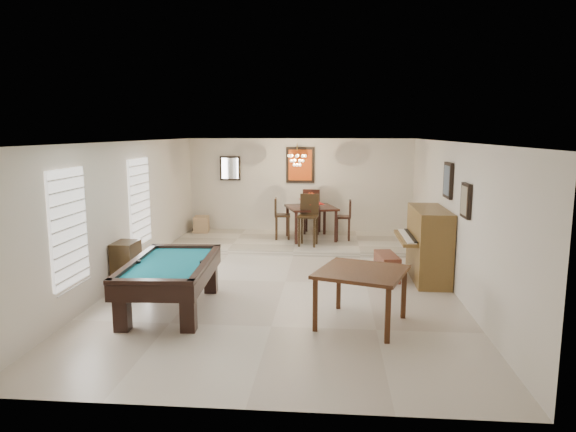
# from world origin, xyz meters

# --- Properties ---
(ground_plane) EXTENTS (6.00, 9.00, 0.02)m
(ground_plane) POSITION_xyz_m (0.00, 0.00, -0.01)
(ground_plane) COLOR beige
(wall_back) EXTENTS (6.00, 0.04, 2.60)m
(wall_back) POSITION_xyz_m (0.00, 4.50, 1.30)
(wall_back) COLOR silver
(wall_back) RESTS_ON ground_plane
(wall_front) EXTENTS (6.00, 0.04, 2.60)m
(wall_front) POSITION_xyz_m (0.00, -4.50, 1.30)
(wall_front) COLOR silver
(wall_front) RESTS_ON ground_plane
(wall_left) EXTENTS (0.04, 9.00, 2.60)m
(wall_left) POSITION_xyz_m (-3.00, 0.00, 1.30)
(wall_left) COLOR silver
(wall_left) RESTS_ON ground_plane
(wall_right) EXTENTS (0.04, 9.00, 2.60)m
(wall_right) POSITION_xyz_m (3.00, 0.00, 1.30)
(wall_right) COLOR silver
(wall_right) RESTS_ON ground_plane
(ceiling) EXTENTS (6.00, 9.00, 0.04)m
(ceiling) POSITION_xyz_m (0.00, 0.00, 2.60)
(ceiling) COLOR white
(ceiling) RESTS_ON wall_back
(dining_step) EXTENTS (6.00, 2.50, 0.12)m
(dining_step) POSITION_xyz_m (0.00, 3.25, 0.06)
(dining_step) COLOR beige
(dining_step) RESTS_ON ground_plane
(window_left_front) EXTENTS (0.06, 1.00, 1.70)m
(window_left_front) POSITION_xyz_m (-2.97, -2.20, 1.40)
(window_left_front) COLOR white
(window_left_front) RESTS_ON wall_left
(window_left_rear) EXTENTS (0.06, 1.00, 1.70)m
(window_left_rear) POSITION_xyz_m (-2.97, 0.60, 1.40)
(window_left_rear) COLOR white
(window_left_rear) RESTS_ON wall_left
(pool_table) EXTENTS (1.34, 2.31, 0.75)m
(pool_table) POSITION_xyz_m (-1.66, -1.65, 0.37)
(pool_table) COLOR black
(pool_table) RESTS_ON ground_plane
(square_table) EXTENTS (1.50, 1.50, 0.81)m
(square_table) POSITION_xyz_m (1.29, -2.04, 0.41)
(square_table) COLOR #371C0D
(square_table) RESTS_ON ground_plane
(upright_piano) EXTENTS (0.91, 1.63, 1.36)m
(upright_piano) POSITION_xyz_m (2.52, 0.40, 0.68)
(upright_piano) COLOR brown
(upright_piano) RESTS_ON ground_plane
(piano_bench) EXTENTS (0.45, 0.89, 0.47)m
(piano_bench) POSITION_xyz_m (1.92, 0.40, 0.24)
(piano_bench) COLOR brown
(piano_bench) RESTS_ON ground_plane
(apothecary_chest) EXTENTS (0.38, 0.57, 0.85)m
(apothecary_chest) POSITION_xyz_m (-2.78, -0.67, 0.43)
(apothecary_chest) COLOR black
(apothecary_chest) RESTS_ON ground_plane
(dining_table) EXTENTS (1.42, 1.42, 0.94)m
(dining_table) POSITION_xyz_m (0.34, 3.37, 0.59)
(dining_table) COLOR black
(dining_table) RESTS_ON dining_step
(flower_vase) EXTENTS (0.15, 0.15, 0.24)m
(flower_vase) POSITION_xyz_m (0.34, 3.37, 1.18)
(flower_vase) COLOR #B02C0F
(flower_vase) RESTS_ON dining_table
(dining_chair_south) EXTENTS (0.50, 0.50, 1.20)m
(dining_chair_south) POSITION_xyz_m (0.30, 2.61, 0.72)
(dining_chair_south) COLOR black
(dining_chair_south) RESTS_ON dining_step
(dining_chair_north) EXTENTS (0.48, 0.48, 1.19)m
(dining_chair_north) POSITION_xyz_m (0.34, 4.11, 0.71)
(dining_chair_north) COLOR black
(dining_chair_north) RESTS_ON dining_step
(dining_chair_west) EXTENTS (0.41, 0.41, 1.03)m
(dining_chair_west) POSITION_xyz_m (-0.37, 3.32, 0.63)
(dining_chair_west) COLOR black
(dining_chair_west) RESTS_ON dining_step
(dining_chair_east) EXTENTS (0.37, 0.37, 0.99)m
(dining_chair_east) POSITION_xyz_m (1.14, 3.34, 0.61)
(dining_chair_east) COLOR black
(dining_chair_east) RESTS_ON dining_step
(corner_bench) EXTENTS (0.43, 0.51, 0.42)m
(corner_bench) POSITION_xyz_m (-2.62, 4.03, 0.33)
(corner_bench) COLOR tan
(corner_bench) RESTS_ON dining_step
(chandelier) EXTENTS (0.44, 0.44, 0.60)m
(chandelier) POSITION_xyz_m (0.00, 3.20, 2.20)
(chandelier) COLOR #FFE5B2
(chandelier) RESTS_ON ceiling
(back_painting) EXTENTS (0.75, 0.06, 0.95)m
(back_painting) POSITION_xyz_m (0.00, 4.46, 1.90)
(back_painting) COLOR #D84C14
(back_painting) RESTS_ON wall_back
(back_mirror) EXTENTS (0.55, 0.06, 0.65)m
(back_mirror) POSITION_xyz_m (-1.90, 4.46, 1.80)
(back_mirror) COLOR white
(back_mirror) RESTS_ON wall_back
(right_picture_upper) EXTENTS (0.06, 0.55, 0.65)m
(right_picture_upper) POSITION_xyz_m (2.96, 0.30, 1.90)
(right_picture_upper) COLOR slate
(right_picture_upper) RESTS_ON wall_right
(right_picture_lower) EXTENTS (0.06, 0.45, 0.55)m
(right_picture_lower) POSITION_xyz_m (2.96, -1.00, 1.70)
(right_picture_lower) COLOR gray
(right_picture_lower) RESTS_ON wall_right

